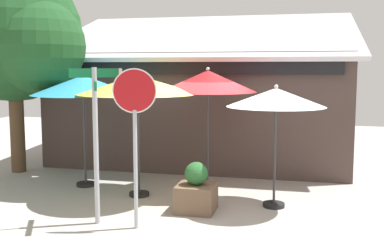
% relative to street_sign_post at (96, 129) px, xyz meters
% --- Properties ---
extents(ground_plane, '(28.00, 28.00, 0.10)m').
position_rel_street_sign_post_xyz_m(ground_plane, '(1.28, 1.65, -1.79)').
color(ground_plane, '#ADA8A0').
extents(cafe_building, '(8.85, 4.92, 4.58)m').
position_rel_street_sign_post_xyz_m(cafe_building, '(0.67, 6.17, -0.03)').
color(cafe_building, '#473833').
rests_on(cafe_building, ground).
extents(street_sign_post, '(0.82, 0.77, 2.82)m').
position_rel_street_sign_post_xyz_m(street_sign_post, '(0.00, 0.00, 0.00)').
color(street_sign_post, '#A8AAB2').
rests_on(street_sign_post, ground).
extents(stop_sign, '(0.76, 0.16, 2.81)m').
position_rel_street_sign_post_xyz_m(stop_sign, '(0.77, -0.08, 0.22)').
color(stop_sign, '#A8AAB2').
rests_on(stop_sign, ground).
extents(patio_umbrella_teal_left, '(2.41, 2.41, 2.71)m').
position_rel_street_sign_post_xyz_m(patio_umbrella_teal_left, '(-1.41, 2.38, 0.66)').
color(patio_umbrella_teal_left, black).
rests_on(patio_umbrella_teal_left, ground).
extents(patio_umbrella_mustard_center, '(2.61, 2.61, 2.72)m').
position_rel_street_sign_post_xyz_m(patio_umbrella_mustard_center, '(0.13, 1.86, 0.70)').
color(patio_umbrella_mustard_center, black).
rests_on(patio_umbrella_mustard_center, ground).
extents(patio_umbrella_crimson_right, '(2.22, 2.22, 2.83)m').
position_rel_street_sign_post_xyz_m(patio_umbrella_crimson_right, '(1.49, 2.75, 0.75)').
color(patio_umbrella_crimson_right, black).
rests_on(patio_umbrella_crimson_right, ground).
extents(patio_umbrella_ivory_far_right, '(1.97, 1.97, 2.49)m').
position_rel_street_sign_post_xyz_m(patio_umbrella_ivory_far_right, '(3.07, 1.73, 0.46)').
color(patio_umbrella_ivory_far_right, black).
rests_on(patio_umbrella_ivory_far_right, ground).
extents(shade_tree, '(3.97, 3.60, 5.51)m').
position_rel_street_sign_post_xyz_m(shade_tree, '(-3.65, 3.28, 1.88)').
color(shade_tree, brown).
rests_on(shade_tree, ground).
extents(sidewalk_planter, '(0.75, 0.75, 0.98)m').
position_rel_street_sign_post_xyz_m(sidewalk_planter, '(1.59, 1.10, -1.36)').
color(sidewalk_planter, brown).
rests_on(sidewalk_planter, ground).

